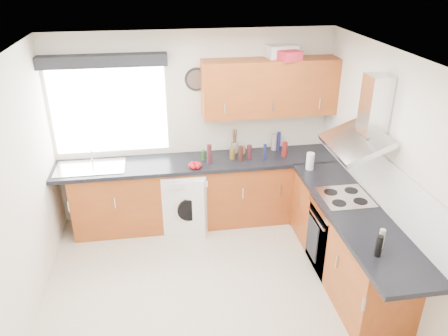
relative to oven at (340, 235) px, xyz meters
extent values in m
plane|color=beige|center=(-1.50, -0.30, -0.42)|extent=(3.60, 3.60, 0.00)
cube|color=white|center=(-1.50, -0.30, 2.08)|extent=(3.60, 3.60, 0.02)
cube|color=silver|center=(-1.50, 1.50, 0.82)|extent=(3.60, 0.02, 2.50)
cube|color=silver|center=(-3.30, -0.30, 0.82)|extent=(0.02, 3.60, 2.50)
cube|color=silver|center=(0.30, -0.30, 0.82)|extent=(0.02, 3.60, 2.50)
cube|color=white|center=(-2.55, 1.49, 1.12)|extent=(1.40, 0.02, 1.10)
cube|color=black|center=(-2.55, 1.40, 1.76)|extent=(1.50, 0.18, 0.14)
cube|color=white|center=(0.29, 0.00, 0.75)|extent=(0.01, 3.00, 0.54)
cube|color=brown|center=(-1.60, 1.21, 0.01)|extent=(3.00, 0.58, 0.86)
cube|color=brown|center=(0.00, 1.20, 0.01)|extent=(0.60, 0.60, 0.86)
cube|color=brown|center=(0.01, -0.15, 0.01)|extent=(0.58, 2.10, 0.86)
cube|color=black|center=(-1.50, 1.20, 0.46)|extent=(3.60, 0.62, 0.05)
cube|color=black|center=(0.00, -0.30, 0.46)|extent=(0.62, 2.42, 0.05)
cube|color=black|center=(0.00, 0.00, 0.00)|extent=(0.56, 0.58, 0.85)
cube|color=silver|center=(0.00, 0.00, 0.49)|extent=(0.52, 0.52, 0.01)
cube|color=brown|center=(-0.55, 1.32, 1.38)|extent=(1.70, 0.35, 0.70)
cube|color=white|center=(-1.65, 1.10, -0.01)|extent=(0.70, 0.69, 0.82)
cylinder|color=black|center=(-1.45, 1.48, 1.47)|extent=(0.30, 0.04, 0.30)
cube|color=white|center=(-0.40, 1.42, 1.80)|extent=(0.40, 0.32, 0.15)
cube|color=#B82030|center=(-0.35, 1.22, 1.78)|extent=(0.30, 0.27, 0.11)
cylinder|color=gray|center=(-0.97, 1.40, 0.55)|extent=(0.11, 0.11, 0.13)
cylinder|color=white|center=(-0.15, 0.75, 0.59)|extent=(0.10, 0.10, 0.21)
cylinder|color=maroon|center=(-0.35, 1.17, 0.58)|extent=(0.07, 0.07, 0.20)
cylinder|color=olive|center=(-0.86, 1.34, 0.54)|extent=(0.05, 0.05, 0.11)
cylinder|color=#341712|center=(-0.95, 1.12, 0.58)|extent=(0.06, 0.06, 0.20)
cylinder|color=#451820|center=(-1.35, 1.11, 0.61)|extent=(0.06, 0.06, 0.25)
cylinder|color=brown|center=(-1.04, 1.20, 0.56)|extent=(0.07, 0.07, 0.15)
cylinder|color=#15194A|center=(-0.63, 1.10, 0.59)|extent=(0.04, 0.04, 0.21)
cylinder|color=#1F4719|center=(-1.41, 1.23, 0.55)|extent=(0.05, 0.05, 0.12)
cylinder|color=#9E9187|center=(-0.44, 1.39, 0.60)|extent=(0.07, 0.07, 0.23)
cylinder|color=#43181E|center=(-0.82, 1.17, 0.58)|extent=(0.06, 0.06, 0.19)
cylinder|color=navy|center=(-0.38, 1.39, 0.61)|extent=(0.05, 0.05, 0.25)
cylinder|color=black|center=(-0.13, -1.01, 0.59)|extent=(0.06, 0.06, 0.20)
cylinder|color=#AB9E92|center=(-0.05, -0.90, 0.58)|extent=(0.05, 0.05, 0.19)
camera|label=1|loc=(-1.94, -3.87, 2.85)|focal=35.00mm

